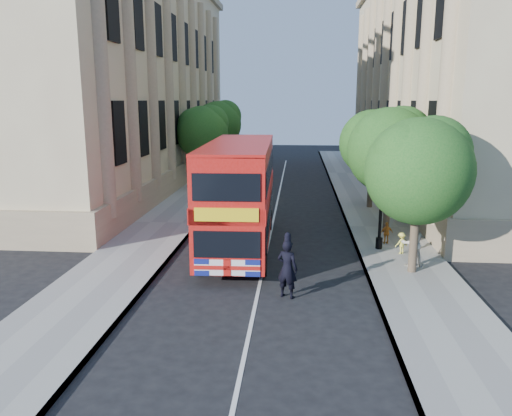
% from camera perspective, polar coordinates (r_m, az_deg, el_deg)
% --- Properties ---
extents(ground, '(120.00, 120.00, 0.00)m').
position_cam_1_polar(ground, '(17.19, 0.05, -10.41)').
color(ground, black).
rests_on(ground, ground).
extents(pavement_right, '(3.50, 80.00, 0.12)m').
position_cam_1_polar(pavement_right, '(27.00, 14.12, -2.21)').
color(pavement_right, gray).
rests_on(pavement_right, ground).
extents(pavement_left, '(3.50, 80.00, 0.12)m').
position_cam_1_polar(pavement_left, '(27.56, -10.20, -1.74)').
color(pavement_left, gray).
rests_on(pavement_left, ground).
extents(building_right, '(12.00, 38.00, 18.00)m').
position_cam_1_polar(building_right, '(41.80, 22.96, 14.55)').
color(building_right, tan).
rests_on(building_right, ground).
extents(building_left, '(12.00, 38.00, 18.00)m').
position_cam_1_polar(building_left, '(42.66, -16.52, 14.93)').
color(building_left, tan).
rests_on(building_left, ground).
extents(tree_right_near, '(4.00, 4.00, 6.08)m').
position_cam_1_polar(tree_right_near, '(19.53, 18.23, 4.65)').
color(tree_right_near, '#473828').
rests_on(tree_right_near, ground).
extents(tree_right_mid, '(4.20, 4.20, 6.37)m').
position_cam_1_polar(tree_right_mid, '(25.35, 15.19, 6.88)').
color(tree_right_mid, '#473828').
rests_on(tree_right_mid, ground).
extents(tree_right_far, '(4.00, 4.00, 6.15)m').
position_cam_1_polar(tree_right_far, '(31.27, 13.24, 7.67)').
color(tree_right_far, '#473828').
rests_on(tree_right_far, ground).
extents(tree_left_far, '(4.00, 4.00, 6.30)m').
position_cam_1_polar(tree_left_far, '(38.60, -6.13, 8.92)').
color(tree_left_far, '#473828').
rests_on(tree_left_far, ground).
extents(tree_left_back, '(4.20, 4.20, 6.65)m').
position_cam_1_polar(tree_left_back, '(46.46, -4.26, 9.83)').
color(tree_left_back, '#473828').
rests_on(tree_left_back, ground).
extents(lamp_post, '(0.32, 0.32, 5.16)m').
position_cam_1_polar(lamp_post, '(22.50, 14.15, 1.33)').
color(lamp_post, black).
rests_on(lamp_post, pavement_right).
extents(double_decker_bus, '(3.00, 10.28, 4.72)m').
position_cam_1_polar(double_decker_bus, '(22.28, -1.89, 1.85)').
color(double_decker_bus, '#B3110C').
rests_on(double_decker_bus, ground).
extents(box_van, '(1.88, 4.55, 2.59)m').
position_cam_1_polar(box_van, '(29.43, -1.57, 1.74)').
color(box_van, black).
rests_on(box_van, ground).
extents(police_constable, '(0.88, 0.75, 2.04)m').
position_cam_1_polar(police_constable, '(17.05, 3.60, -6.95)').
color(police_constable, black).
rests_on(police_constable, ground).
extents(woman_pedestrian, '(1.00, 0.84, 1.87)m').
position_cam_1_polar(woman_pedestrian, '(20.79, 17.42, -3.87)').
color(woman_pedestrian, beige).
rests_on(woman_pedestrian, pavement_right).
extents(child_a, '(0.64, 0.39, 1.02)m').
position_cam_1_polar(child_a, '(23.79, 14.70, -2.77)').
color(child_a, orange).
rests_on(child_a, pavement_right).
extents(child_b, '(0.69, 0.57, 0.93)m').
position_cam_1_polar(child_b, '(22.45, 16.29, -3.87)').
color(child_b, '#F8EF54').
rests_on(child_b, pavement_right).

